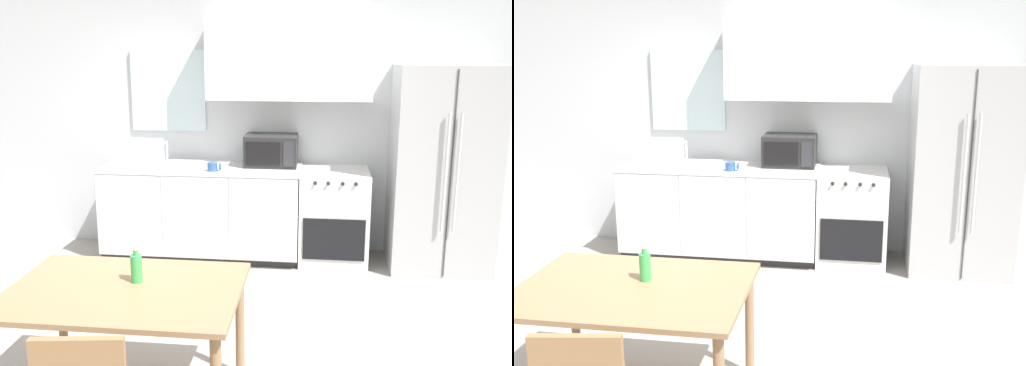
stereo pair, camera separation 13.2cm
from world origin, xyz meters
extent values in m
plane|color=gray|center=(0.00, 0.00, 0.00)|extent=(12.00, 12.00, 0.00)
cube|color=silver|center=(0.00, 2.15, 1.35)|extent=(12.00, 0.06, 2.70)
cube|color=silver|center=(-0.63, 2.11, 1.61)|extent=(0.76, 0.04, 0.80)
cube|color=white|center=(0.60, 1.96, 1.93)|extent=(1.56, 0.32, 0.77)
cube|color=#333333|center=(-0.24, 1.82, 0.04)|extent=(1.91, 0.60, 0.08)
cube|color=white|center=(-0.24, 1.79, 0.48)|extent=(1.91, 0.66, 0.80)
cube|color=white|center=(-0.87, 1.45, 0.48)|extent=(0.62, 0.01, 0.78)
cube|color=white|center=(-0.24, 1.45, 0.48)|extent=(0.62, 0.01, 0.78)
cube|color=white|center=(0.40, 1.45, 0.48)|extent=(0.62, 0.01, 0.78)
cube|color=silver|center=(-0.24, 1.79, 0.89)|extent=(1.94, 0.68, 0.03)
cube|color=white|center=(1.05, 1.80, 0.45)|extent=(0.65, 0.63, 0.89)
cube|color=black|center=(1.05, 1.47, 0.31)|extent=(0.57, 0.01, 0.39)
cylinder|color=#262626|center=(0.87, 1.47, 0.84)|extent=(0.03, 0.02, 0.03)
cylinder|color=#262626|center=(0.99, 1.47, 0.84)|extent=(0.03, 0.02, 0.03)
cylinder|color=#262626|center=(1.12, 1.47, 0.84)|extent=(0.03, 0.02, 0.03)
cylinder|color=#262626|center=(1.23, 1.47, 0.84)|extent=(0.03, 0.02, 0.03)
cube|color=silver|center=(2.03, 1.76, 0.94)|extent=(0.91, 0.71, 1.88)
cube|color=#3F3F3F|center=(2.03, 1.41, 0.94)|extent=(0.01, 0.01, 1.82)
cylinder|color=silver|center=(1.98, 1.38, 0.98)|extent=(0.02, 0.02, 1.04)
cylinder|color=silver|center=(2.08, 1.38, 0.98)|extent=(0.02, 0.02, 1.04)
cube|color=#B7BABC|center=(-0.63, 1.79, 0.92)|extent=(0.74, 0.44, 0.02)
cylinder|color=silver|center=(-0.63, 1.97, 1.02)|extent=(0.02, 0.02, 0.19)
cylinder|color=silver|center=(-0.63, 1.90, 1.11)|extent=(0.02, 0.14, 0.02)
cube|color=#282828|center=(0.44, 1.90, 1.06)|extent=(0.50, 0.38, 0.30)
cube|color=black|center=(0.38, 1.70, 1.06)|extent=(0.32, 0.01, 0.22)
cube|color=#2D2D33|center=(0.62, 1.70, 1.06)|extent=(0.10, 0.01, 0.24)
cylinder|color=#335999|center=(-0.08, 1.57, 0.95)|extent=(0.09, 0.09, 0.08)
torus|color=#335999|center=(-0.01, 1.57, 0.95)|extent=(0.02, 0.07, 0.07)
cube|color=#997551|center=(-0.13, -0.73, 0.72)|extent=(1.28, 0.91, 0.03)
cylinder|color=#997551|center=(-0.71, -0.33, 0.35)|extent=(0.06, 0.06, 0.70)
cylinder|color=#997551|center=(0.45, -0.33, 0.35)|extent=(0.06, 0.06, 0.70)
cylinder|color=#3FB259|center=(-0.09, -0.63, 0.81)|extent=(0.06, 0.06, 0.16)
cylinder|color=#3FB259|center=(-0.09, -0.63, 0.91)|extent=(0.03, 0.03, 0.03)
cylinder|color=white|center=(-0.09, -0.63, 0.93)|extent=(0.03, 0.03, 0.02)
camera|label=1|loc=(0.93, -3.54, 2.01)|focal=40.00mm
camera|label=2|loc=(1.06, -3.52, 2.01)|focal=40.00mm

